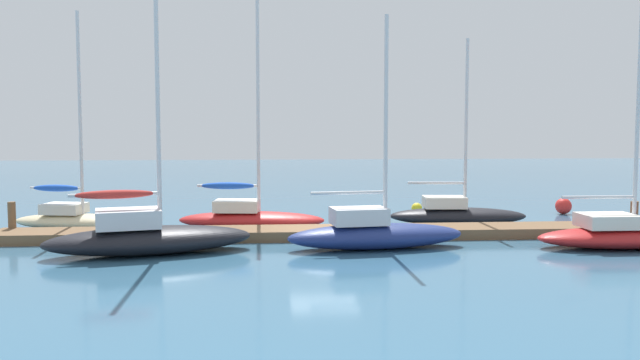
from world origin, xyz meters
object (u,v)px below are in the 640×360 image
sailboat_0 (75,217)px  mooring_buoy_red (563,206)px  sailboat_1 (147,235)px  sailboat_2 (249,216)px  sailboat_4 (456,213)px  sailboat_3 (374,232)px  sailboat_5 (623,233)px  mooring_buoy_yellow (417,208)px

sailboat_0 → mooring_buoy_red: 21.93m
sailboat_0 → sailboat_1: size_ratio=0.83×
sailboat_1 → mooring_buoy_red: sailboat_1 is taller
sailboat_0 → sailboat_2: sailboat_2 is taller
sailboat_2 → sailboat_4: 8.69m
sailboat_3 → mooring_buoy_red: sailboat_3 is taller
sailboat_5 → sailboat_3: bearing=176.7°
sailboat_2 → sailboat_5: (12.81, -5.16, -0.05)m
sailboat_5 → sailboat_1: bearing=179.5°
sailboat_1 → sailboat_5: bearing=-14.7°
mooring_buoy_yellow → sailboat_3: bearing=-111.5°
mooring_buoy_yellow → sailboat_4: bearing=-77.0°
sailboat_2 → sailboat_4: bearing=9.5°
sailboat_0 → mooring_buoy_red: bearing=19.3°
sailboat_1 → sailboat_4: size_ratio=1.35×
sailboat_0 → sailboat_3: bearing=-12.8°
sailboat_0 → sailboat_4: size_ratio=1.11×
sailboat_3 → sailboat_5: sailboat_5 is taller
sailboat_2 → sailboat_3: 6.38m
mooring_buoy_yellow → sailboat_5: bearing=-61.9°
sailboat_1 → sailboat_2: bearing=43.7°
sailboat_1 → sailboat_2: (3.15, 5.02, -0.09)m
sailboat_5 → mooring_buoy_red: size_ratio=11.97×
sailboat_4 → sailboat_5: 7.01m
sailboat_2 → mooring_buoy_yellow: sailboat_2 is taller
sailboat_0 → sailboat_3: sailboat_0 is taller
sailboat_2 → sailboat_5: size_ratio=1.02×
sailboat_3 → sailboat_2: bearing=125.8°
sailboat_1 → sailboat_4: sailboat_1 is taller
sailboat_0 → sailboat_4: bearing=11.6°
sailboat_2 → mooring_buoy_red: (14.72, 3.45, -0.16)m
sailboat_0 → mooring_buoy_yellow: sailboat_0 is taller
sailboat_1 → sailboat_5: 15.97m
sailboat_1 → sailboat_2: size_ratio=1.13×
sailboat_1 → sailboat_3: sailboat_1 is taller
sailboat_3 → sailboat_5: 8.48m
sailboat_3 → mooring_buoy_red: size_ratio=10.32×
sailboat_1 → mooring_buoy_red: 19.78m
sailboat_0 → sailboat_1: sailboat_1 is taller
sailboat_0 → sailboat_3: 12.43m
sailboat_3 → sailboat_4: bearing=43.0°
sailboat_2 → sailboat_4: size_ratio=1.20×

